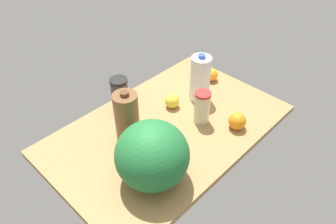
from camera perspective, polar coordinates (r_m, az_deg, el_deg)
The scene contains 9 objects.
countertop at distance 166.92cm, azimuth -0.00°, elevation -3.03°, with size 120.00×76.00×3.00cm, color #9F7847.
tumbler_cup at distance 164.56cm, azimuth 5.94°, elevation 0.84°, with size 8.08×8.08×18.03cm.
watermelon at distance 132.99cm, azimuth -2.78°, elevation -7.54°, with size 30.58×30.58×28.65cm, color #217136.
milk_jug at distance 178.11cm, azimuth 5.62°, elevation 5.85°, with size 10.90×10.90×27.59cm.
shaker_bottle at distance 172.12cm, azimuth -8.34°, elevation 2.94°, with size 9.20×9.20×19.68cm.
chocolate_milk_jug at distance 151.24cm, azimuth -7.16°, elevation -1.15°, with size 11.33×11.33×28.80cm.
lemon_near_front at distance 176.05cm, azimuth 0.71°, elevation 1.92°, with size 7.73×7.73×7.73cm, color yellow.
orange_by_jug at distance 198.64cm, azimuth 7.57°, elevation 6.44°, with size 7.57×7.57×7.57cm, color orange.
orange_beside_bowl at distance 166.30cm, azimuth 11.96°, elevation -1.57°, with size 8.76×8.76×8.76cm, color orange.
Camera 1 is at (-88.00, -84.86, 115.14)cm, focal length 35.00 mm.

